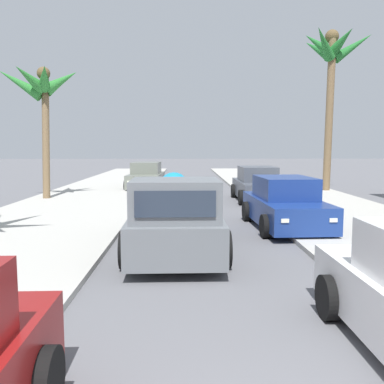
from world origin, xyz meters
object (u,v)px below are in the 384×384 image
Objects in this scene: palm_tree_right_fore at (331,62)px; palm_tree_right_mid at (43,89)px; pickup_truck at (175,218)px; car_left_near at (285,205)px; car_left_far at (257,185)px; car_right_mid at (146,177)px.

palm_tree_right_fore is 1.39× the size of palm_tree_right_mid.
pickup_truck is 12.06m from palm_tree_right_mid.
pickup_truck is at bearing -121.86° from palm_tree_right_fore.
car_left_near is at bearing -36.13° from palm_tree_right_mid.
car_left_far is at bearing 87.55° from car_left_near.
palm_tree_right_fore is (4.27, 3.39, 6.04)m from car_left_far.
car_left_far is 0.51× the size of palm_tree_right_fore.
palm_tree_right_mid is (-6.05, 9.57, 4.15)m from pickup_truck.
pickup_truck reaches higher than car_right_mid.
pickup_truck is at bearing -138.99° from car_left_near.
car_right_mid is (-5.17, 11.57, 0.00)m from car_left_near.
car_left_near is 12.29m from palm_tree_right_fore.
car_right_mid is 7.57m from car_left_far.
palm_tree_right_fore is at bearing 58.14° from pickup_truck.
car_left_near is 0.72× the size of palm_tree_right_mid.
palm_tree_right_mid is at bearing 177.23° from car_left_far.
car_right_mid and car_left_far have the same top height.
palm_tree_right_mid is (-9.28, 6.77, 4.24)m from car_left_near.
car_left_near is 1.01× the size of car_left_far.
palm_tree_right_fore reaches higher than palm_tree_right_mid.
car_right_mid is at bearing 97.70° from pickup_truck.
palm_tree_right_fore is at bearing 64.89° from car_left_near.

